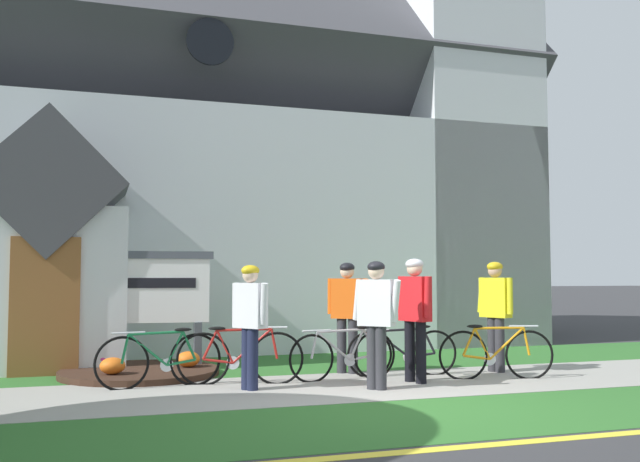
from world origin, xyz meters
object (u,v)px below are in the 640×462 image
object	(u,v)px
bicycle_red	(496,353)
bicycle_orange	(240,357)
cyclist_in_yellow_jersey	(495,307)
bicycle_black	(160,359)
roadside_conifer	(461,169)
cyclist_in_green_jersey	(415,309)
cyclist_in_red_jersey	(347,308)
bicycle_blue	(403,352)
church_sign	(139,291)
bicycle_white	(344,355)
cyclist_in_blue_jersey	(376,314)
cyclist_in_orange_jersey	(250,317)

from	to	relation	value
bicycle_red	bicycle_orange	size ratio (longest dim) A/B	0.97
bicycle_orange	cyclist_in_yellow_jersey	distance (m)	4.11
bicycle_black	roadside_conifer	world-z (taller)	roadside_conifer
bicycle_orange	cyclist_in_green_jersey	world-z (taller)	cyclist_in_green_jersey
bicycle_black	cyclist_in_red_jersey	bearing A→B (deg)	9.10
bicycle_blue	cyclist_in_red_jersey	bearing A→B (deg)	144.87
church_sign	bicycle_orange	size ratio (longest dim) A/B	1.33
bicycle_orange	roadside_conifer	world-z (taller)	roadside_conifer
cyclist_in_red_jersey	roadside_conifer	bearing A→B (deg)	48.37
bicycle_white	cyclist_in_blue_jersey	distance (m)	1.17
cyclist_in_blue_jersey	cyclist_in_yellow_jersey	bearing A→B (deg)	22.09
cyclist_in_blue_jersey	cyclist_in_red_jersey	size ratio (longest dim) A/B	1.00
bicycle_black	cyclist_in_blue_jersey	size ratio (longest dim) A/B	1.01
bicycle_red	bicycle_black	world-z (taller)	bicycle_red
cyclist_in_blue_jersey	cyclist_in_red_jersey	bearing A→B (deg)	84.30
bicycle_red	cyclist_in_red_jersey	world-z (taller)	cyclist_in_red_jersey
cyclist_in_yellow_jersey	roadside_conifer	distance (m)	8.24
cyclist_in_green_jersey	bicycle_orange	bearing A→B (deg)	165.54
church_sign	cyclist_in_orange_jersey	world-z (taller)	church_sign
bicycle_black	church_sign	bearing A→B (deg)	96.56
cyclist_in_red_jersey	bicycle_black	bearing A→B (deg)	-170.90
church_sign	cyclist_in_red_jersey	size ratio (longest dim) A/B	1.35
cyclist_in_green_jersey	roadside_conifer	size ratio (longest dim) A/B	0.25
bicycle_blue	cyclist_in_blue_jersey	world-z (taller)	cyclist_in_blue_jersey
bicycle_blue	cyclist_in_yellow_jersey	xyz separation A→B (m)	(1.56, -0.08, 0.66)
church_sign	bicycle_red	xyz separation A→B (m)	(4.93, -2.41, -0.89)
bicycle_white	cyclist_in_green_jersey	distance (m)	1.24
cyclist_in_red_jersey	bicycle_orange	bearing A→B (deg)	-162.86
bicycle_white	cyclist_in_blue_jersey	world-z (taller)	cyclist_in_blue_jersey
bicycle_white	cyclist_in_yellow_jersey	size ratio (longest dim) A/B	0.99
bicycle_red	bicycle_blue	size ratio (longest dim) A/B	0.98
church_sign	cyclist_in_red_jersey	world-z (taller)	church_sign
cyclist_in_green_jersey	cyclist_in_yellow_jersey	bearing A→B (deg)	19.48
church_sign	cyclist_in_green_jersey	world-z (taller)	church_sign
church_sign	cyclist_in_red_jersey	xyz separation A→B (m)	(3.06, -1.20, -0.26)
cyclist_in_red_jersey	cyclist_in_yellow_jersey	distance (m)	2.34
cyclist_in_yellow_jersey	bicycle_white	bearing A→B (deg)	-179.89
bicycle_black	cyclist_in_red_jersey	distance (m)	2.97
bicycle_red	roadside_conifer	xyz separation A→B (m)	(3.65, 7.42, 3.98)
bicycle_orange	cyclist_in_orange_jersey	distance (m)	0.78
bicycle_white	bicycle_orange	size ratio (longest dim) A/B	0.99
cyclist_in_red_jersey	roadside_conifer	distance (m)	8.96
bicycle_orange	cyclist_in_blue_jersey	xyz separation A→B (m)	(1.64, -1.01, 0.62)
cyclist_in_blue_jersey	cyclist_in_red_jersey	world-z (taller)	cyclist_in_red_jersey
bicycle_orange	cyclist_in_red_jersey	size ratio (longest dim) A/B	1.01
bicycle_white	bicycle_orange	world-z (taller)	bicycle_orange
church_sign	bicycle_black	distance (m)	1.89
bicycle_blue	cyclist_in_yellow_jersey	size ratio (longest dim) A/B	0.99
cyclist_in_orange_jersey	cyclist_in_yellow_jersey	distance (m)	4.06
bicycle_black	roadside_conifer	size ratio (longest dim) A/B	0.24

